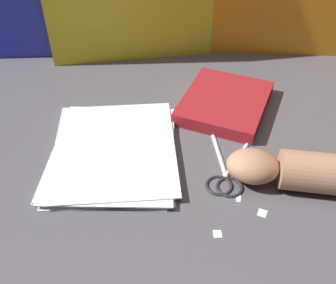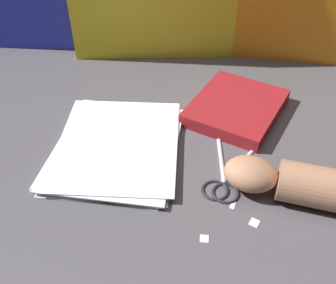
{
  "view_description": "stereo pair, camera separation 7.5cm",
  "coord_description": "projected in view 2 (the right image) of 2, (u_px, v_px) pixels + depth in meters",
  "views": [
    {
      "loc": [
        -0.03,
        -0.58,
        0.55
      ],
      "look_at": [
        -0.02,
        -0.01,
        0.06
      ],
      "focal_mm": 42.0,
      "sensor_mm": 36.0,
      "label": 1
    },
    {
      "loc": [
        0.05,
        -0.57,
        0.55
      ],
      "look_at": [
        -0.02,
        -0.01,
        0.06
      ],
      "focal_mm": 42.0,
      "sensor_mm": 36.0,
      "label": 2
    }
  ],
  "objects": [
    {
      "name": "paper_scrap_far",
      "position": [
        204.0,
        239.0,
        0.66
      ],
      "size": [
        0.01,
        0.02,
        0.0
      ],
      "color": "white",
      "rests_on": "ground_plane"
    },
    {
      "name": "hand_forearm",
      "position": [
        314.0,
        186.0,
        0.7
      ],
      "size": [
        0.32,
        0.13,
        0.08
      ],
      "color": "#A87556",
      "rests_on": "ground_plane"
    },
    {
      "name": "paper_scrap_near",
      "position": [
        233.0,
        205.0,
        0.71
      ],
      "size": [
        0.01,
        0.02,
        0.0
      ],
      "color": "white",
      "rests_on": "ground_plane"
    },
    {
      "name": "paper_stack",
      "position": [
        116.0,
        146.0,
        0.82
      ],
      "size": [
        0.28,
        0.32,
        0.02
      ],
      "color": "white",
      "rests_on": "ground_plane"
    },
    {
      "name": "scissors",
      "position": [
        224.0,
        180.0,
        0.75
      ],
      "size": [
        0.12,
        0.19,
        0.01
      ],
      "color": "silver",
      "rests_on": "ground_plane"
    },
    {
      "name": "paper_scrap_mid",
      "position": [
        254.0,
        222.0,
        0.68
      ],
      "size": [
        0.02,
        0.02,
        0.0
      ],
      "color": "white",
      "rests_on": "ground_plane"
    },
    {
      "name": "book_closed",
      "position": [
        236.0,
        108.0,
        0.92
      ],
      "size": [
        0.26,
        0.28,
        0.03
      ],
      "color": "maroon",
      "rests_on": "ground_plane"
    },
    {
      "name": "ground_plane",
      "position": [
        180.0,
        163.0,
        0.8
      ],
      "size": [
        6.0,
        6.0,
        0.0
      ],
      "primitive_type": "plane",
      "color": "#4C494F"
    }
  ]
}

